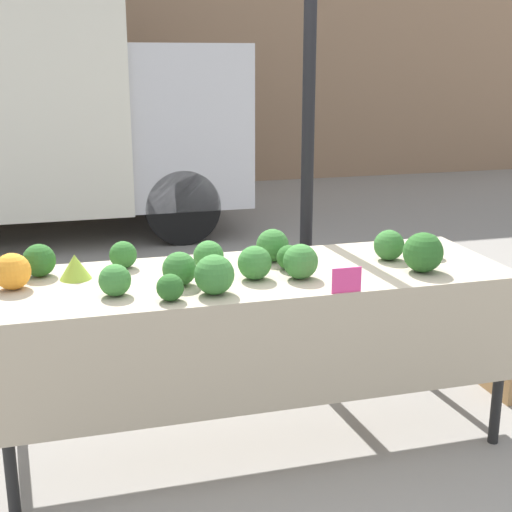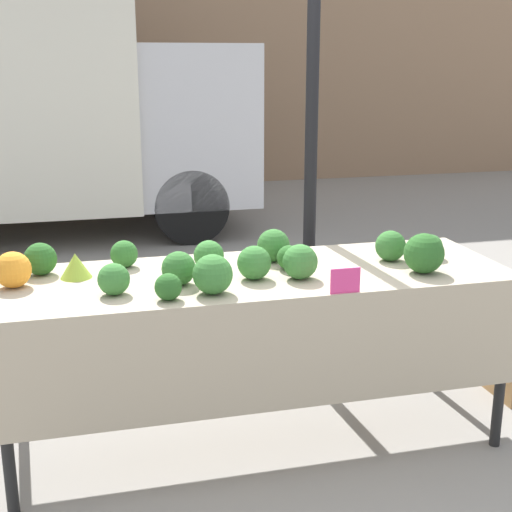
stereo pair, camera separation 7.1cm
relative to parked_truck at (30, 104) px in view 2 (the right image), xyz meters
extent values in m
plane|color=gray|center=(1.18, -4.72, -1.36)|extent=(40.00, 40.00, 0.00)
cube|color=#9E7A5B|center=(1.18, 2.91, 1.20)|extent=(16.00, 0.60, 5.12)
cylinder|color=black|center=(1.67, -4.04, -0.23)|extent=(0.07, 0.07, 2.25)
cube|color=silver|center=(1.62, 0.00, -0.22)|extent=(1.21, 1.83, 1.61)
cylinder|color=black|center=(1.50, -0.81, -0.98)|extent=(0.75, 0.22, 0.75)
cylinder|color=black|center=(1.50, 0.81, -0.98)|extent=(0.75, 0.22, 0.75)
cube|color=tan|center=(1.18, -4.72, -0.51)|extent=(2.34, 0.78, 0.03)
cube|color=tan|center=(1.18, -5.10, -0.76)|extent=(2.34, 0.01, 0.47)
cylinder|color=black|center=(0.07, -5.05, -0.94)|extent=(0.05, 0.05, 0.83)
cylinder|color=black|center=(2.29, -5.05, -0.94)|extent=(0.05, 0.05, 0.83)
cylinder|color=black|center=(0.07, -4.39, -0.94)|extent=(0.05, 0.05, 0.83)
cylinder|color=black|center=(2.29, -4.39, -0.94)|extent=(0.05, 0.05, 0.83)
sphere|color=orange|center=(0.12, -4.67, -0.42)|extent=(0.16, 0.16, 0.16)
cone|color=#93B238|center=(0.38, -4.59, -0.44)|extent=(0.14, 0.14, 0.11)
sphere|color=#285B23|center=(1.34, -4.71, -0.44)|extent=(0.12, 0.12, 0.12)
sphere|color=#2D6628|center=(0.60, -4.48, -0.43)|extent=(0.13, 0.13, 0.13)
sphere|color=#336B2D|center=(0.81, -4.81, -0.42)|extent=(0.15, 0.15, 0.15)
sphere|color=#387533|center=(0.93, -4.96, -0.41)|extent=(0.17, 0.17, 0.17)
sphere|color=#387533|center=(1.15, -4.81, -0.42)|extent=(0.15, 0.15, 0.15)
sphere|color=#336B2D|center=(1.31, -4.55, -0.42)|extent=(0.16, 0.16, 0.16)
sphere|color=#387533|center=(0.98, -4.63, -0.43)|extent=(0.14, 0.14, 0.14)
sphere|color=#285B23|center=(0.23, -4.51, -0.42)|extent=(0.15, 0.15, 0.15)
sphere|color=#387533|center=(0.53, -4.88, -0.43)|extent=(0.13, 0.13, 0.13)
sphere|color=#285B23|center=(0.74, -5.00, -0.44)|extent=(0.11, 0.11, 0.11)
sphere|color=#285B23|center=(1.92, -4.91, -0.41)|extent=(0.18, 0.18, 0.18)
sphere|color=#387533|center=(2.07, -4.69, -0.44)|extent=(0.12, 0.12, 0.12)
sphere|color=#387533|center=(1.35, -4.86, -0.42)|extent=(0.16, 0.16, 0.16)
sphere|color=#336B2D|center=(1.86, -4.68, -0.42)|extent=(0.15, 0.15, 0.15)
cube|color=#E53D84|center=(1.47, -5.09, -0.44)|extent=(0.13, 0.01, 0.11)
camera|label=1|loc=(0.34, -7.73, 0.45)|focal=50.00mm
camera|label=2|loc=(0.41, -7.75, 0.45)|focal=50.00mm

